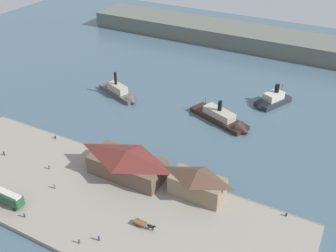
{
  "coord_description": "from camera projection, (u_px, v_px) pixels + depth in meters",
  "views": [
    {
      "loc": [
        53.1,
        -80.74,
        71.92
      ],
      "look_at": [
        0.47,
        17.38,
        2.0
      ],
      "focal_mm": 41.6,
      "sensor_mm": 36.0,
      "label": 1
    }
  ],
  "objects": [
    {
      "name": "far_headland",
      "position": [
        252.0,
        38.0,
        199.72
      ],
      "size": [
        180.0,
        24.0,
        8.0
      ],
      "primitive_type": "cube",
      "color": "#60665B",
      "rests_on": "ground"
    },
    {
      "name": "pedestrian_near_cart",
      "position": [
        55.0,
        186.0,
        105.51
      ],
      "size": [
        0.41,
        0.41,
        1.68
      ],
      "color": "#6B5B4C",
      "rests_on": "quay_promenade"
    },
    {
      "name": "pedestrian_at_waters_edge",
      "position": [
        24.0,
        215.0,
        96.39
      ],
      "size": [
        0.41,
        0.41,
        1.64
      ],
      "color": "#33384C",
      "rests_on": "quay_promenade"
    },
    {
      "name": "ferry_shed_west_terminal",
      "position": [
        197.0,
        182.0,
        101.54
      ],
      "size": [
        14.5,
        7.54,
        8.39
      ],
      "color": "#847056",
      "rests_on": "quay_promenade"
    },
    {
      "name": "mooring_post_west",
      "position": [
        55.0,
        137.0,
        126.31
      ],
      "size": [
        0.44,
        0.44,
        0.9
      ],
      "primitive_type": "cylinder",
      "color": "black",
      "rests_on": "quay_promenade"
    },
    {
      "name": "horse_cart",
      "position": [
        144.0,
        224.0,
        93.66
      ],
      "size": [
        6.04,
        1.64,
        1.87
      ],
      "color": "brown",
      "rests_on": "quay_promenade"
    },
    {
      "name": "pedestrian_walking_west",
      "position": [
        79.0,
        241.0,
        89.44
      ],
      "size": [
        0.38,
        0.38,
        1.52
      ],
      "color": "#4C3D33",
      "rests_on": "quay_promenade"
    },
    {
      "name": "ferry_departing_north",
      "position": [
        270.0,
        101.0,
        147.03
      ],
      "size": [
        12.25,
        16.71,
        9.71
      ],
      "color": "#23282D",
      "rests_on": "ground"
    },
    {
      "name": "seawall_edge",
      "position": [
        134.0,
        163.0,
        116.81
      ],
      "size": [
        110.0,
        0.8,
        1.0
      ],
      "primitive_type": "cube",
      "color": "slate",
      "rests_on": "ground"
    },
    {
      "name": "ferry_shed_east_terminal",
      "position": [
        127.0,
        163.0,
        108.95
      ],
      "size": [
        21.96,
        10.67,
        8.07
      ],
      "color": "brown",
      "rests_on": "quay_promenade"
    },
    {
      "name": "ground_plane",
      "position": [
        140.0,
        158.0,
        119.76
      ],
      "size": [
        320.0,
        320.0,
        0.0
      ],
      "primitive_type": "plane",
      "color": "#476070"
    },
    {
      "name": "ferry_approaching_east",
      "position": [
        121.0,
        93.0,
        152.85
      ],
      "size": [
        21.42,
        11.53,
        10.76
      ],
      "color": "#514C47",
      "rests_on": "ground"
    },
    {
      "name": "pedestrian_by_tram",
      "position": [
        99.0,
        238.0,
        90.08
      ],
      "size": [
        0.44,
        0.44,
        1.78
      ],
      "color": "#33384C",
      "rests_on": "quay_promenade"
    },
    {
      "name": "mooring_post_center_west",
      "position": [
        286.0,
        215.0,
        96.93
      ],
      "size": [
        0.44,
        0.44,
        0.9
      ],
      "primitive_type": "cylinder",
      "color": "black",
      "rests_on": "quay_promenade"
    },
    {
      "name": "street_tram",
      "position": [
        6.0,
        196.0,
        99.72
      ],
      "size": [
        10.07,
        2.72,
        4.05
      ],
      "color": "#1E4C2D",
      "rests_on": "quay_promenade"
    },
    {
      "name": "pedestrian_near_east_shed",
      "position": [
        49.0,
        167.0,
        112.71
      ],
      "size": [
        0.37,
        0.37,
        1.51
      ],
      "color": "#3D4C42",
      "rests_on": "quay_promenade"
    },
    {
      "name": "ferry_approaching_west",
      "position": [
        225.0,
        120.0,
        135.83
      ],
      "size": [
        25.39,
        14.79,
        9.89
      ],
      "color": "black",
      "rests_on": "ground"
    },
    {
      "name": "pedestrian_walking_east",
      "position": [
        4.0,
        153.0,
        118.41
      ],
      "size": [
        0.4,
        0.4,
        1.62
      ],
      "color": "#232328",
      "rests_on": "quay_promenade"
    },
    {
      "name": "quay_promenade",
      "position": [
        96.0,
        200.0,
        103.02
      ],
      "size": [
        110.0,
        36.0,
        1.2
      ],
      "primitive_type": "cube",
      "color": "gray",
      "rests_on": "ground"
    }
  ]
}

